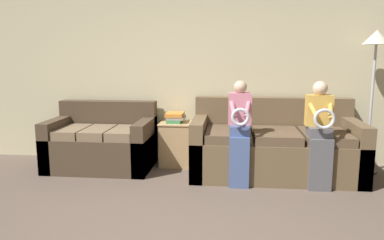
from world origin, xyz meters
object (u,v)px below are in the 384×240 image
at_px(floor_lamp, 376,52).
at_px(child_right_seated, 320,130).
at_px(side_shelf, 176,143).
at_px(book_stack, 175,117).
at_px(couch_main, 274,148).
at_px(child_left_seated, 240,128).
at_px(couch_side, 102,144).

bearing_deg(floor_lamp, child_right_seated, -140.07).
relative_size(side_shelf, book_stack, 1.95).
xyz_separation_m(child_right_seated, side_shelf, (-1.75, 0.72, -0.37)).
relative_size(book_stack, floor_lamp, 0.17).
relative_size(couch_main, child_left_seated, 1.69).
relative_size(couch_side, child_left_seated, 1.12).
relative_size(child_left_seated, book_stack, 3.97).
bearing_deg(child_right_seated, floor_lamp, 39.93).
distance_m(couch_main, book_stack, 1.38).
xyz_separation_m(couch_main, side_shelf, (-1.30, 0.29, -0.04)).
bearing_deg(child_left_seated, floor_lamp, 21.01).
xyz_separation_m(couch_side, side_shelf, (0.97, 0.22, -0.02)).
distance_m(couch_main, child_right_seated, 0.70).
distance_m(couch_main, couch_side, 2.27).
relative_size(child_right_seated, book_stack, 3.97).
bearing_deg(book_stack, couch_main, -12.72).
relative_size(couch_main, floor_lamp, 1.14).
relative_size(couch_side, side_shelf, 2.28).
bearing_deg(floor_lamp, couch_main, -170.12).
height_order(couch_main, child_right_seated, child_right_seated).
bearing_deg(couch_side, floor_lamp, 2.28).
bearing_deg(side_shelf, floor_lamp, -1.79).
relative_size(child_right_seated, side_shelf, 2.03).
relative_size(child_right_seated, floor_lamp, 0.67).
relative_size(couch_side, book_stack, 4.44).
xyz_separation_m(couch_main, floor_lamp, (1.21, 0.21, 1.19)).
xyz_separation_m(couch_side, child_right_seated, (2.72, -0.50, 0.35)).
bearing_deg(couch_side, side_shelf, 12.61).
height_order(child_left_seated, side_shelf, child_left_seated).
bearing_deg(book_stack, child_left_seated, -39.98).
height_order(couch_main, floor_lamp, floor_lamp).
distance_m(child_left_seated, book_stack, 1.12).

